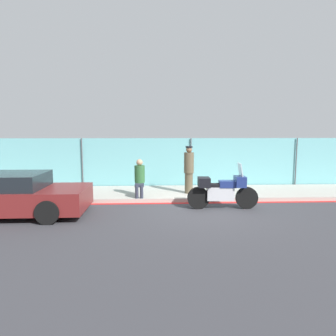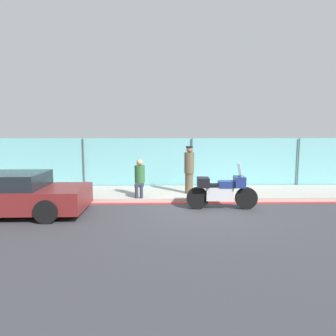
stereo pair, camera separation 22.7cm
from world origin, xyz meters
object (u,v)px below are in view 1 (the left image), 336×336
at_px(person_seated_on_curb, 140,176).
at_px(parked_car_right_down_street, 7,195).
at_px(motorcycle, 222,190).
at_px(officer_standing, 189,169).

distance_m(person_seated_on_curb, parked_car_right_down_street, 4.20).
bearing_deg(parked_car_right_down_street, motorcycle, 3.88).
distance_m(officer_standing, parked_car_right_down_street, 6.05).
relative_size(person_seated_on_curb, parked_car_right_down_street, 0.30).
xyz_separation_m(motorcycle, officer_standing, (-0.87, 1.78, 0.46)).
bearing_deg(officer_standing, motorcycle, -64.13).
xyz_separation_m(motorcycle, parked_car_right_down_street, (-6.45, -0.50, 0.02)).
relative_size(motorcycle, officer_standing, 1.27).
height_order(officer_standing, person_seated_on_curb, officer_standing).
bearing_deg(parked_car_right_down_street, person_seated_on_curb, 25.59).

